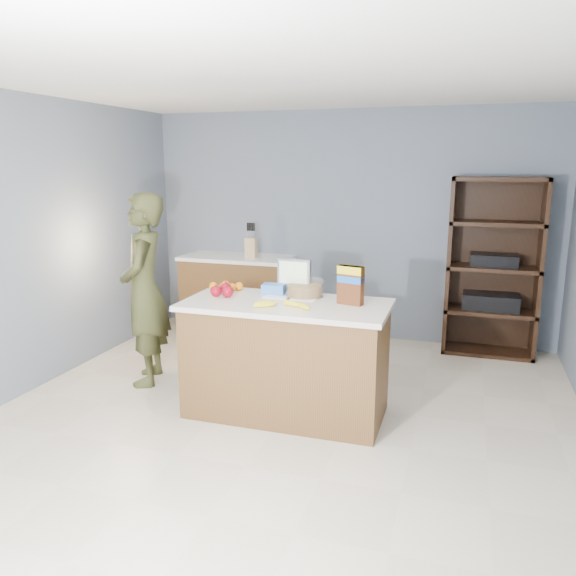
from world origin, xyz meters
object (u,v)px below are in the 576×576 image
(person, at_px, (144,290))
(tv, at_px, (294,274))
(counter_peninsula, at_px, (286,363))
(cereal_box, at_px, (351,282))
(shelving_unit, at_px, (493,270))

(person, bearing_deg, tv, 70.29)
(counter_peninsula, bearing_deg, cereal_box, 9.99)
(counter_peninsula, distance_m, tv, 0.71)
(counter_peninsula, xyz_separation_m, shelving_unit, (1.55, 2.05, 0.45))
(person, bearing_deg, shelving_unit, 99.70)
(counter_peninsula, xyz_separation_m, cereal_box, (0.48, 0.08, 0.65))
(cereal_box, bearing_deg, tv, 156.43)
(shelving_unit, height_order, tv, shelving_unit)
(counter_peninsula, bearing_deg, person, 169.44)
(counter_peninsula, distance_m, cereal_box, 0.81)
(tv, distance_m, cereal_box, 0.55)
(person, height_order, cereal_box, person)
(shelving_unit, relative_size, tv, 6.38)
(cereal_box, bearing_deg, person, 174.64)
(tv, bearing_deg, counter_peninsula, -84.34)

